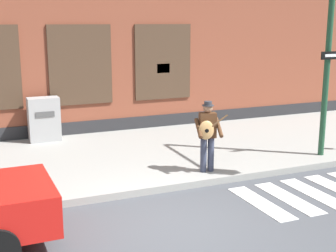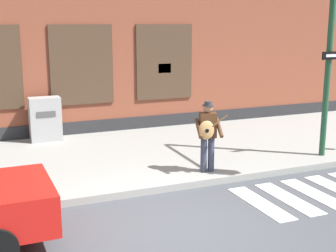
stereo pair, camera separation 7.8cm
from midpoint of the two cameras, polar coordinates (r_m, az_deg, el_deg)
ground_plane at (r=8.58m, az=0.56°, el=-12.06°), size 160.00×160.00×0.00m
sidewalk at (r=12.36m, az=-7.24°, el=-3.95°), size 28.00×5.41×0.16m
building_backdrop at (r=16.45m, az=-11.96°, el=10.50°), size 28.00×4.06×6.11m
busker at (r=10.75m, az=5.06°, el=-0.80°), size 0.72×0.62×1.66m
utility_box at (r=14.11m, az=-14.59°, el=0.83°), size 0.89×0.52×1.28m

